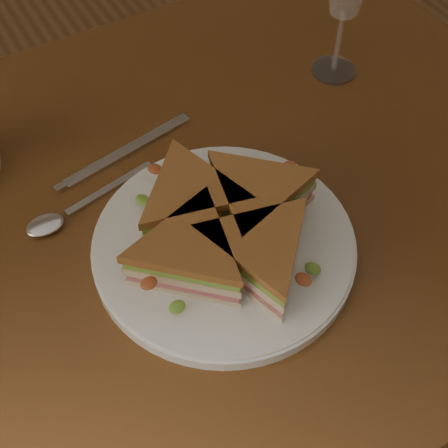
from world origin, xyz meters
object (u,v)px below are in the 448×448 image
Objects in this scene: sandwich_wedges at (224,227)px; spoon at (61,216)px; table at (156,260)px; plate at (224,246)px; knife at (120,155)px.

sandwich_wedges is 0.21m from spoon.
table is at bearing -38.91° from spoon.
plate is 1.72× the size of spoon.
plate is 1.46× the size of knife.
knife is at bearing 84.34° from table.
sandwich_wedges is at bearing -58.78° from table.
plate reaches higher than knife.
sandwich_wedges reaches higher than plate.
spoon is (-0.10, 0.05, 0.10)m from table.
plate is 1.05× the size of sandwich_wedges.
knife reaches higher than table.
plate is at bearing -58.78° from table.
table is 0.18m from sandwich_wedges.
sandwich_wedges reaches higher than knife.
knife is (0.01, 0.11, 0.10)m from table.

